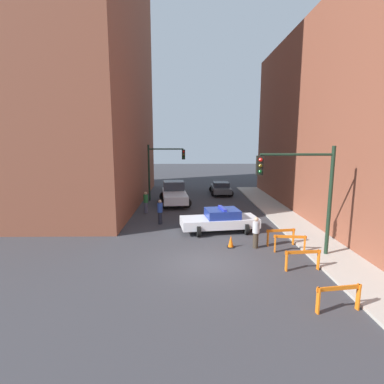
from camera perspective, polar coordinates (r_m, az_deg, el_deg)
ground_plane at (r=14.10m, az=2.67°, el=-13.43°), size 120.00×120.00×0.00m
sidewalk_right at (r=15.71m, az=26.39°, el=-11.75°), size 2.40×44.00×0.12m
building_corner_left at (r=30.08m, az=-24.72°, el=23.12°), size 14.00×20.00×25.88m
traffic_light_near at (r=14.97m, az=20.96°, el=1.36°), size 3.64×0.35×5.20m
traffic_light_far at (r=27.81m, az=-5.98°, el=5.25°), size 3.44×0.35×5.20m
police_car at (r=18.60m, az=5.35°, el=-5.33°), size 4.92×2.79×1.52m
white_truck at (r=26.73m, az=-3.40°, el=-0.27°), size 2.99×5.58×1.90m
parked_car_near at (r=31.47m, az=5.51°, el=0.79°), size 2.28×4.30×1.31m
pedestrian_crossing at (r=20.21m, az=-6.10°, el=-3.72°), size 0.40×0.40×1.66m
pedestrian_corner at (r=23.47m, az=-8.79°, el=-1.89°), size 0.50×0.50×1.66m
pedestrian_sidewalk at (r=16.04m, az=12.08°, el=-7.47°), size 0.51×0.51×1.66m
barrier_front at (r=11.35m, az=26.17°, el=-17.06°), size 1.59×0.37×0.90m
barrier_mid at (r=14.01m, az=20.35°, el=-11.50°), size 1.60×0.29×0.90m
barrier_back at (r=15.89m, az=18.15°, el=-8.83°), size 1.59×0.33×0.90m
barrier_corner at (r=16.80m, az=16.56°, el=-7.74°), size 1.59×0.35×0.90m
traffic_cone at (r=16.06m, az=7.40°, el=-9.34°), size 0.36×0.36×0.66m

